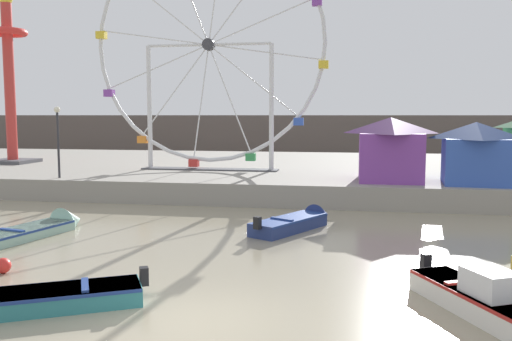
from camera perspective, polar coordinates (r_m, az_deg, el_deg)
name	(u,v)px	position (r m, az deg, el deg)	size (l,w,h in m)	color
ground_plane	(197,321)	(12.21, -6.17, -15.43)	(240.00, 240.00, 0.00)	gray
quay_promenade	(304,172)	(37.28, 5.09, -0.13)	(110.00, 23.35, 1.11)	gray
distant_town_skyline	(322,136)	(59.02, 6.99, 3.64)	(140.00, 3.00, 4.40)	#564C47
motorboat_navy_blue	(300,221)	(21.51, 4.64, -5.30)	(3.22, 4.63, 1.12)	navy
motorboat_white_red_stripe	(497,307)	(12.97, 23.93, -12.93)	(3.02, 4.71, 1.34)	silver
motorboat_teal_painted	(31,300)	(13.63, -22.52, -12.45)	(4.32, 3.07, 1.15)	teal
motorboat_seafoam	(44,228)	(22.03, -21.38, -5.60)	(2.36, 5.17, 1.23)	#93BCAD
ferris_wheel_white_frame	(209,48)	(33.16, -4.98, 12.67)	(14.16, 1.20, 14.46)	silver
drop_tower_red_tower	(9,78)	(41.23, -24.48, 8.87)	(2.80, 2.80, 11.59)	#BC332D
carnival_booth_purple_stall	(390,148)	(28.21, 13.90, 2.33)	(3.37, 3.85, 3.20)	purple
carnival_booth_blue_tent	(475,152)	(28.13, 22.04, 1.83)	(3.47, 3.62, 2.98)	#3356B7
promenade_lamp_near	(58,131)	(30.41, -20.09, 3.90)	(0.32, 0.32, 3.76)	#2D2D33
mooring_buoy_orange	(3,266)	(16.99, -25.03, -9.04)	(0.44, 0.44, 0.44)	red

